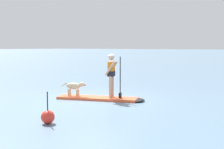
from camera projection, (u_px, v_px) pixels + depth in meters
The scene contains 5 objects.
ground_plane at pixel (97, 99), 11.58m from camera, with size 400.00×400.00×0.00m, color slate.
paddleboard at pixel (103, 98), 11.52m from camera, with size 3.46×1.85×0.10m.
person_paddler at pixel (112, 73), 11.33m from camera, with size 0.67×0.58×1.67m.
dog at pixel (75, 86), 11.78m from camera, with size 1.02×0.44×0.56m.
marker_buoy at pixel (48, 117), 7.92m from camera, with size 0.37×0.37×0.87m.
Camera 1 is at (7.00, -9.07, 2.06)m, focal length 47.71 mm.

